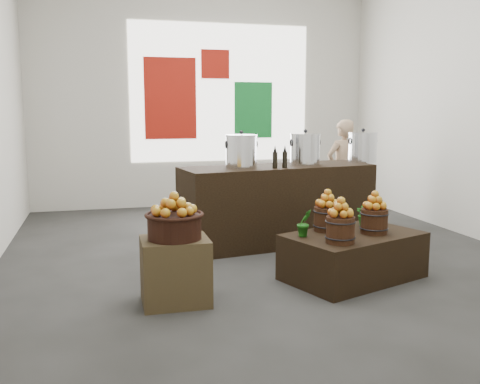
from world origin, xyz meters
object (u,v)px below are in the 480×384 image
object	(u,v)px
crate	(175,271)
counter	(277,205)
shopper	(342,170)
stock_pot_center	(305,150)
display_table	(353,256)
wicker_basket	(175,227)
stock_pot_left	(241,152)
stock_pot_right	(363,148)

from	to	relation	value
crate	counter	size ratio (longest dim) A/B	0.24
crate	counter	world-z (taller)	counter
counter	shopper	size ratio (longest dim) A/B	1.58
stock_pot_center	display_table	bearing A→B (deg)	-93.67
wicker_basket	stock_pot_left	distance (m)	2.10
counter	stock_pot_left	size ratio (longest dim) A/B	6.47
display_table	stock_pot_left	bearing A→B (deg)	97.66
stock_pot_left	shopper	distance (m)	2.41
stock_pot_right	shopper	xyz separation A→B (m)	(0.21, 1.04, -0.42)
counter	stock_pot_center	world-z (taller)	stock_pot_center
wicker_basket	counter	bearing A→B (deg)	49.09
stock_pot_right	stock_pot_left	bearing A→B (deg)	-171.53
display_table	stock_pot_center	xyz separation A→B (m)	(0.10, 1.63, 0.96)
counter	stock_pot_left	distance (m)	0.86
wicker_basket	display_table	xyz separation A→B (m)	(1.85, 0.24, -0.46)
crate	display_table	distance (m)	1.87
display_table	shopper	distance (m)	3.10
crate	stock_pot_left	bearing A→B (deg)	58.34
crate	wicker_basket	xyz separation A→B (m)	(0.00, 0.00, 0.40)
stock_pot_center	stock_pot_right	size ratio (longest dim) A/B	1.00
stock_pot_center	shopper	distance (m)	1.66
crate	stock_pot_left	size ratio (longest dim) A/B	1.55
shopper	stock_pot_left	bearing A→B (deg)	19.65
crate	stock_pot_right	world-z (taller)	stock_pot_right
stock_pot_left	stock_pot_right	bearing A→B (deg)	8.47
display_table	stock_pot_center	size ratio (longest dim) A/B	3.56
counter	stock_pot_right	distance (m)	1.46
stock_pot_right	stock_pot_center	bearing A→B (deg)	-171.53
wicker_basket	stock_pot_left	bearing A→B (deg)	58.34
crate	counter	distance (m)	2.41
wicker_basket	counter	distance (m)	2.41
crate	display_table	xyz separation A→B (m)	(1.85, 0.24, -0.06)
display_table	stock_pot_center	world-z (taller)	stock_pot_center
stock_pot_right	shopper	size ratio (longest dim) A/B	0.24
stock_pot_left	shopper	xyz separation A→B (m)	(1.98, 1.31, -0.42)
counter	shopper	world-z (taller)	shopper
crate	display_table	world-z (taller)	crate
stock_pot_right	shopper	distance (m)	1.14
counter	shopper	bearing A→B (deg)	31.27
display_table	stock_pot_right	size ratio (longest dim) A/B	3.56
stock_pot_left	stock_pot_center	bearing A→B (deg)	8.47
crate	stock_pot_right	bearing A→B (deg)	35.14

